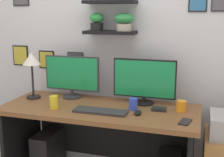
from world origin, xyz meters
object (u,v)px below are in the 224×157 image
Objects in this scene: desk_lamp at (32,63)px; coffee_mug at (181,106)px; cell_phone at (185,122)px; water_cup at (54,102)px; computer_tower_left at (49,152)px; desk at (101,127)px; keyboard at (100,111)px; computer_mouse at (138,113)px; pen_cup at (133,104)px; monitor_right at (144,81)px; scissors_tray at (159,109)px; monitor_left at (72,76)px.

coffee_mug is (1.37, 0.01, -0.29)m from desk_lamp.
desk_lamp is at bearing -177.34° from cell_phone.
desk_lamp is 0.49m from water_cup.
coffee_mug reaches higher than computer_tower_left.
desk_lamp reaches higher than water_cup.
desk is 3.88× the size of desk_lamp.
water_cup reaches higher than cell_phone.
keyboard is 0.30m from computer_mouse.
desk_lamp reaches higher than pen_cup.
monitor_right reaches higher than scissors_tray.
coffee_mug is at bearing -0.03° from computer_tower_left.
computer_mouse is at bearing -150.67° from coffee_mug.
keyboard reaches higher than cell_phone.
coffee_mug is (-0.05, 0.25, 0.04)m from cell_phone.
desk is at bearing -2.17° from desk_lamp.
desk reaches higher than computer_tower_left.
coffee_mug is at bearing 19.23° from keyboard.
monitor_right is at bearing 159.04° from coffee_mug.
monitor_left is 0.89m from scissors_tray.
desk_lamp is 3.95× the size of water_cup.
cell_phone is at bearing -1.00° from water_cup.
cell_phone is (0.67, -0.03, -0.01)m from keyboard.
coffee_mug is 0.90× the size of pen_cup.
monitor_left reaches higher than keyboard.
pen_cup reaches higher than scissors_tray.
desk is 4.04× the size of computer_tower_left.
monitor_left is 5.95× the size of computer_mouse.
desk is 3.14× the size of monitor_left.
pen_cup is (0.64, -0.21, -0.16)m from monitor_left.
desk_lamp reaches higher than scissors_tray.
desk_lamp is at bearing -179.71° from coffee_mug.
water_cup reaches higher than coffee_mug.
cell_phone is 1.56× the size of coffee_mug.
desk is 0.73m from coffee_mug.
pen_cup is at bearing -103.55° from monitor_right.
desk is 12.04× the size of cell_phone.
monitor_right is at bearing 147.70° from cell_phone.
cell_phone is at bearing -2.82° from keyboard.
computer_mouse is at bearing 6.82° from keyboard.
keyboard is at bearing -73.21° from desk.
keyboard is at bearing -19.62° from computer_tower_left.
computer_tower_left is (-0.92, 0.18, -0.56)m from computer_mouse.
monitor_right is 1.33× the size of computer_tower_left.
coffee_mug is 0.18m from scissors_tray.
scissors_tray is 1.20m from computer_tower_left.
desk_lamp is (-1.03, -0.14, 0.13)m from monitor_right.
desk is 0.29m from keyboard.
pen_cup is at bearing 170.44° from cell_phone.
desk is 3.83× the size of keyboard.
scissors_tray is (-0.22, 0.22, 0.01)m from cell_phone.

